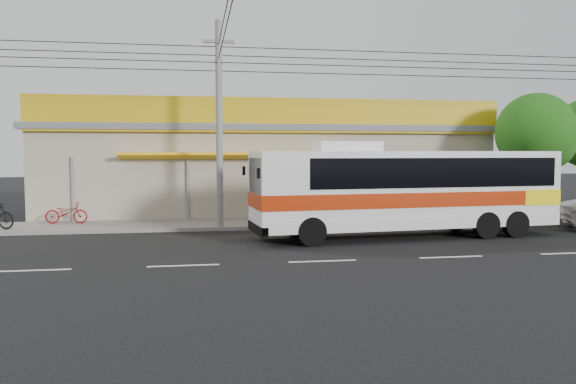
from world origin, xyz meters
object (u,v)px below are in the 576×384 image
coach_bus (411,186)px  motorbike_red (66,213)px  tree_near (538,135)px  utility_pole (219,58)px

coach_bus → motorbike_red: 14.43m
motorbike_red → tree_near: tree_near is taller
utility_pole → tree_near: utility_pole is taller
tree_near → utility_pole: bearing=-177.4°
motorbike_red → utility_pole: utility_pole is taller
tree_near → coach_bus: bearing=-154.3°
coach_bus → utility_pole: (-7.00, 2.97, 5.06)m
utility_pole → coach_bus: bearing=-23.0°
coach_bus → tree_near: tree_near is taller
motorbike_red → utility_pole: bearing=-105.7°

